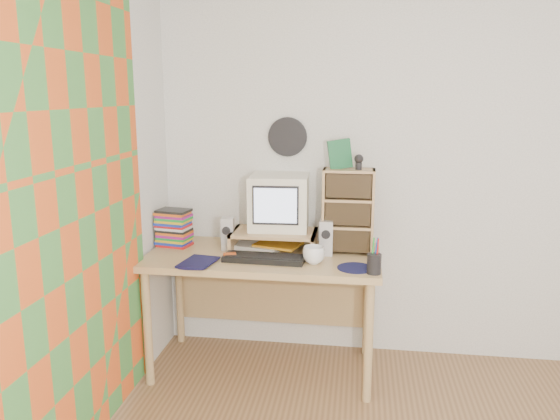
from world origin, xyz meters
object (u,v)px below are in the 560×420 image
(desk, at_px, (265,272))
(crt_monitor, at_px, (279,203))
(diary, at_px, (184,259))
(cd_rack, at_px, (348,211))
(keyboard, at_px, (264,258))
(dvd_stack, at_px, (174,224))
(mug, at_px, (314,255))

(desk, relative_size, crt_monitor, 3.94)
(diary, bearing_deg, desk, 44.29)
(cd_rack, height_order, diary, cd_rack)
(crt_monitor, xyz_separation_m, keyboard, (-0.04, -0.28, -0.27))
(crt_monitor, bearing_deg, dvd_stack, -178.92)
(keyboard, height_order, mug, mug)
(dvd_stack, bearing_deg, desk, 6.08)
(dvd_stack, bearing_deg, diary, -52.51)
(keyboard, height_order, cd_rack, cd_rack)
(crt_monitor, height_order, mug, crt_monitor)
(crt_monitor, xyz_separation_m, mug, (0.25, -0.29, -0.24))
(dvd_stack, relative_size, diary, 1.32)
(mug, bearing_deg, keyboard, 179.84)
(desk, height_order, keyboard, keyboard)
(desk, distance_m, crt_monitor, 0.44)
(keyboard, bearing_deg, desk, 101.15)
(cd_rack, bearing_deg, dvd_stack, -179.07)
(crt_monitor, height_order, cd_rack, cd_rack)
(dvd_stack, height_order, cd_rack, cd_rack)
(keyboard, xyz_separation_m, mug, (0.29, -0.00, 0.03))
(dvd_stack, height_order, mug, dvd_stack)
(mug, bearing_deg, dvd_stack, 165.29)
(crt_monitor, bearing_deg, cd_rack, -7.22)
(crt_monitor, height_order, keyboard, crt_monitor)
(desk, distance_m, mug, 0.42)
(dvd_stack, height_order, diary, dvd_stack)
(diary, bearing_deg, mug, 16.50)
(desk, height_order, mug, mug)
(crt_monitor, xyz_separation_m, cd_rack, (0.43, -0.03, -0.03))
(desk, relative_size, dvd_stack, 4.98)
(keyboard, distance_m, diary, 0.46)
(crt_monitor, height_order, dvd_stack, crt_monitor)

